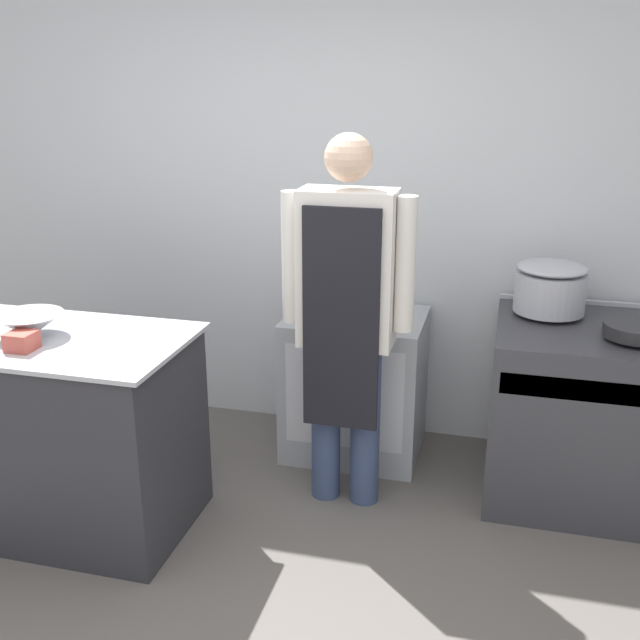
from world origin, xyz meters
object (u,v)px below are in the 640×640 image
Objects in this scene: plastic_tub at (22,341)px; saute_pan at (636,330)px; fridge_unit at (355,384)px; stove at (581,411)px; stock_pot at (551,287)px; person_cook at (347,305)px; mixing_bowl at (30,325)px.

plastic_tub is 0.39× the size of saute_pan.
saute_pan reaches higher than fridge_unit.
stock_pot reaches higher than stove.
saute_pan is (2.49, 0.89, -0.03)m from plastic_tub.
person_cook is at bearing -83.44° from fridge_unit.
fridge_unit is at bearing 179.90° from stock_pot.
stock_pot is (-0.19, 0.14, 0.58)m from stove.
fridge_unit is at bearing 96.56° from person_cook.
mixing_bowl is at bearing -159.97° from stove.
person_cook is at bearing -170.34° from saute_pan.
plastic_tub is at bearing -160.38° from saute_pan.
plastic_tub is at bearing -151.20° from person_cook.
stove is 0.53m from saute_pan.
person_cook is 1.03m from stock_pot.
person_cook is at bearing 21.79° from mixing_bowl.
mixing_bowl is 2.66m from saute_pan.
person_cook reaches higher than plastic_tub.
stove is 0.62m from stock_pot.
fridge_unit is 1.69m from mixing_bowl.
fridge_unit is 0.79m from person_cook.
mixing_bowl is at bearing -140.60° from fridge_unit.
stove is at bearing -36.11° from stock_pot.
mixing_bowl reaches higher than plastic_tub.
plastic_tub is at bearing -134.91° from fridge_unit.
stove is 1.14× the size of fridge_unit.
plastic_tub reaches higher than saute_pan.
mixing_bowl is at bearing 113.83° from plastic_tub.
person_cook is (-1.09, -0.35, 0.56)m from stove.
mixing_bowl is 0.17m from plastic_tub.
stove is at bearing 23.87° from plastic_tub.
mixing_bowl is 1.05× the size of saute_pan.
fridge_unit is 0.44× the size of person_cook.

